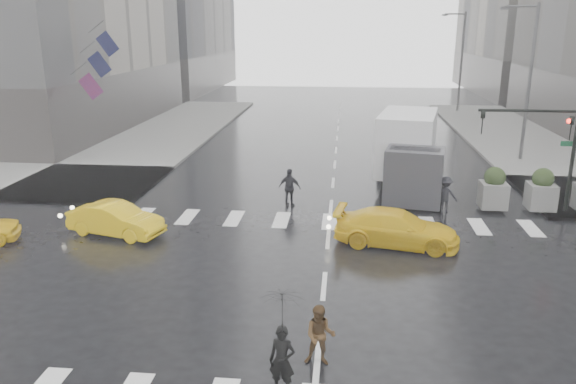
# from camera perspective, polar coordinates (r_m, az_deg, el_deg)

# --- Properties ---
(ground) EXTENTS (120.00, 120.00, 0.00)m
(ground) POSITION_cam_1_polar(r_m,az_deg,el_deg) (17.66, 3.68, -9.50)
(ground) COLOR black
(ground) RESTS_ON ground
(sidewalk_nw) EXTENTS (35.00, 35.00, 0.15)m
(sidewalk_nw) POSITION_cam_1_polar(r_m,az_deg,el_deg) (39.64, -24.71, 3.83)
(sidewalk_nw) COLOR slate
(sidewalk_nw) RESTS_ON ground
(road_markings) EXTENTS (18.00, 48.00, 0.01)m
(road_markings) POSITION_cam_1_polar(r_m,az_deg,el_deg) (17.65, 3.68, -9.48)
(road_markings) COLOR silver
(road_markings) RESTS_ON ground
(traffic_signal_pole) EXTENTS (4.45, 0.42, 4.50)m
(traffic_signal_pole) POSITION_cam_1_polar(r_m,az_deg,el_deg) (25.75, 25.09, 4.84)
(traffic_signal_pole) COLOR black
(traffic_signal_pole) RESTS_ON ground
(street_lamp_near) EXTENTS (2.15, 0.22, 9.00)m
(street_lamp_near) POSITION_cam_1_polar(r_m,az_deg,el_deg) (35.54, 23.16, 10.71)
(street_lamp_near) COLOR #59595B
(street_lamp_near) RESTS_ON ground
(street_lamp_far) EXTENTS (2.15, 0.22, 9.00)m
(street_lamp_far) POSITION_cam_1_polar(r_m,az_deg,el_deg) (54.94, 17.09, 12.88)
(street_lamp_far) COLOR #59595B
(street_lamp_far) RESTS_ON ground
(planter_west) EXTENTS (1.10, 1.10, 1.80)m
(planter_west) POSITION_cam_1_polar(r_m,az_deg,el_deg) (25.83, 20.16, 0.32)
(planter_west) COLOR slate
(planter_west) RESTS_ON ground
(planter_mid) EXTENTS (1.10, 1.10, 1.80)m
(planter_mid) POSITION_cam_1_polar(r_m,az_deg,el_deg) (26.41, 24.36, 0.19)
(planter_mid) COLOR slate
(planter_mid) RESTS_ON ground
(flag_cluster) EXTENTS (2.87, 3.06, 4.69)m
(flag_cluster) POSITION_cam_1_polar(r_m,az_deg,el_deg) (37.79, -19.03, 12.45)
(flag_cluster) COLOR #59595B
(flag_cluster) RESTS_ON ground
(pedestrian_black) EXTENTS (1.14, 1.15, 2.43)m
(pedestrian_black) POSITION_cam_1_polar(r_m,az_deg,el_deg) (12.20, -0.62, -13.49)
(pedestrian_black) COLOR black
(pedestrian_black) RESTS_ON ground
(pedestrian_brown) EXTENTS (0.75, 0.59, 1.51)m
(pedestrian_brown) POSITION_cam_1_polar(r_m,az_deg,el_deg) (13.61, 3.28, -14.35)
(pedestrian_brown) COLOR #4E351B
(pedestrian_brown) RESTS_ON ground
(pedestrian_far_a) EXTENTS (1.12, 0.82, 1.72)m
(pedestrian_far_a) POSITION_cam_1_polar(r_m,az_deg,el_deg) (24.83, 0.18, 0.43)
(pedestrian_far_a) COLOR black
(pedestrian_far_a) RESTS_ON ground
(pedestrian_far_b) EXTENTS (1.16, 0.86, 1.60)m
(pedestrian_far_b) POSITION_cam_1_polar(r_m,az_deg,el_deg) (24.95, 15.69, -0.27)
(pedestrian_far_b) COLOR black
(pedestrian_far_b) RESTS_ON ground
(taxi_mid) EXTENTS (3.96, 2.25, 1.24)m
(taxi_mid) POSITION_cam_1_polar(r_m,az_deg,el_deg) (22.51, -17.10, -2.68)
(taxi_mid) COLOR yellow
(taxi_mid) RESTS_ON ground
(taxi_rear) EXTENTS (4.22, 2.45, 1.31)m
(taxi_rear) POSITION_cam_1_polar(r_m,az_deg,el_deg) (20.89, 10.96, -3.62)
(taxi_rear) COLOR yellow
(taxi_rear) RESTS_ON ground
(box_truck) EXTENTS (2.59, 6.90, 3.66)m
(box_truck) POSITION_cam_1_polar(r_m,az_deg,el_deg) (27.77, 12.16, 4.11)
(box_truck) COLOR white
(box_truck) RESTS_ON ground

